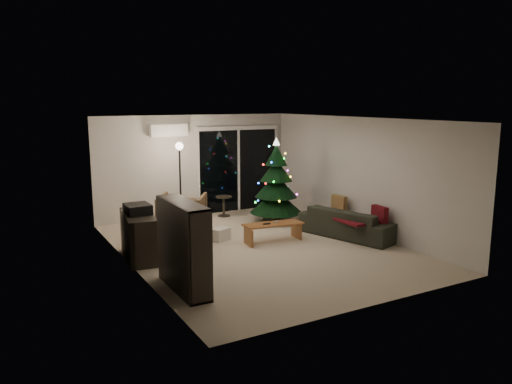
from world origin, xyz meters
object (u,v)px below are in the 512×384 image
Objects in this scene: christmas_tree at (276,180)px; media_cabinet at (139,236)px; armchair at (182,214)px; bookshelf at (173,248)px; coffee_table at (273,232)px; sofa at (349,222)px.

media_cabinet is at bearing -161.94° from christmas_tree.
armchair is 0.49× the size of christmas_tree.
bookshelf is 3.31m from armchair.
bookshelf reaches higher than coffee_table.
christmas_tree reaches higher than media_cabinet.
media_cabinet is at bearing 63.84° from sofa.
christmas_tree is (0.94, 1.43, 0.80)m from coffee_table.
christmas_tree is at bearing 2.28° from sofa.
sofa is at bearing 3.16° from bookshelf.
bookshelf is 4.74m from christmas_tree.
coffee_table is (1.41, -1.44, -0.25)m from armchair.
armchair is (1.30, 1.20, 0.02)m from media_cabinet.
sofa is at bearing -179.93° from armchair.
coffee_table is at bearing 18.75° from bookshelf.
sofa is (4.30, -0.69, -0.11)m from media_cabinet.
armchair is at bearing 55.15° from bookshelf.
bookshelf reaches higher than media_cabinet.
bookshelf is 1.42× the size of armchair.
media_cabinet is 1.38× the size of armchair.
media_cabinet is at bearing 75.09° from armchair.
media_cabinet is 1.11× the size of coffee_table.
bookshelf reaches higher than sofa.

